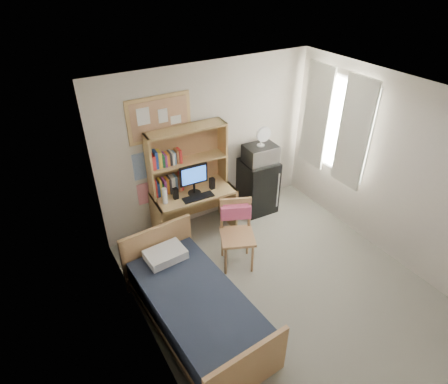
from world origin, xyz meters
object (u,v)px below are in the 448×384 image
desk_chair (237,236)px  bed (196,310)px  speaker_left (176,194)px  speaker_right (212,183)px  mini_fridge (258,186)px  bulletin_board (159,118)px  desk_fan (261,137)px  microwave (260,154)px  desk (194,212)px  monitor (194,180)px

desk_chair → bed: size_ratio=0.53×
speaker_left → speaker_right: speaker_right is taller
mini_fridge → speaker_left: size_ratio=5.41×
speaker_left → bulletin_board: bearing=93.0°
desk_chair → speaker_right: 0.97m
speaker_right → desk_chair: bearing=-93.5°
mini_fridge → desk_fan: size_ratio=3.06×
mini_fridge → desk_fan: (-0.00, -0.02, 0.92)m
bulletin_board → bed: bulletin_board is taller
mini_fridge → microwave: microwave is taller
desk → speaker_left: 0.57m
speaker_left → monitor: bearing=-0.0°
bulletin_board → desk: size_ratio=0.75×
desk_chair → mini_fridge: (1.05, 1.01, -0.04)m
desk → speaker_right: size_ratio=6.95×
bed → speaker_left: bearing=68.8°
desk → mini_fridge: bearing=4.5°
microwave → desk_chair: bearing=-133.6°
desk_chair → speaker_left: bearing=141.9°
desk_chair → desk_fan: (1.05, 0.99, 0.88)m
desk → desk_fan: bearing=3.6°
desk_fan → bed: bearing=-137.8°
monitor → desk_fan: size_ratio=1.51×
mini_fridge → monitor: 1.37m
desk → mini_fridge: mini_fridge is taller
monitor → desk_fan: 1.31m
mini_fridge → speaker_right: size_ratio=5.25×
desk → desk_fan: (1.25, 0.01, 1.00)m
mini_fridge → monitor: (-1.25, -0.09, 0.54)m
bulletin_board → desk_chair: bearing=-68.9°
desk_chair → speaker_left: desk_chair is taller
monitor → desk_fan: (1.25, 0.07, 0.38)m
desk_chair → bed: 1.23m
mini_fridge → bed: mini_fridge is taller
mini_fridge → monitor: bearing=-172.5°
monitor → bulletin_board: bearing=131.5°
mini_fridge → bed: size_ratio=0.49×
mini_fridge → bed: 2.66m
bed → speaker_left: speaker_left is taller
speaker_right → microwave: 0.98m
speaker_right → microwave: microwave is taller
desk_chair → desk_fan: 1.69m
monitor → desk: bearing=90.0°
bed → desk_fan: 2.87m
bed → speaker_left: 1.78m
bulletin_board → speaker_right: 1.27m
desk_chair → speaker_right: bearing=107.3°
desk_chair → desk_fan: bearing=67.0°
monitor → mini_fridge: bearing=7.3°
speaker_left → desk_chair: bearing=-58.9°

